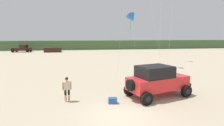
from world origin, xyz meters
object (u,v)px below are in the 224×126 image
Objects in this scene: distant_pickup at (22,48)px; distant_sedan at (53,50)px; jeep at (157,80)px; kite_red_delta at (132,18)px; cooler_box at (113,101)px; person_watching at (67,88)px.

distant_sedan is (7.92, -1.66, -0.34)m from distant_pickup.
kite_red_delta is (1.33, 12.38, 5.43)m from jeep.
kite_red_delta reaches higher than cooler_box.
person_watching is 41.70m from distant_pickup.
person_watching is at bearing 171.82° from cooler_box.
distant_sedan is (-12.91, 37.38, -0.60)m from jeep.
kite_red_delta is (4.71, 13.28, 6.44)m from cooler_box.
kite_red_delta is (14.24, -25.00, 6.03)m from distant_sedan.
person_watching is 0.35× the size of distant_pickup.
person_watching is at bearing -69.65° from distant_pickup.
cooler_box is 0.13× the size of distant_sedan.
distant_pickup reaches higher than person_watching.
distant_sedan is (-9.53, 38.28, 0.41)m from cooler_box.
distant_pickup is 35.13m from kite_red_delta.
kite_red_delta is at bearing 58.38° from person_watching.
jeep is 1.19× the size of distant_sedan.
kite_red_delta reaches higher than distant_sedan.
person_watching is at bearing -179.49° from jeep.
distant_pickup reaches higher than cooler_box.
distant_pickup is (-14.50, 39.10, 0.00)m from person_watching.
cooler_box is at bearing -165.12° from jeep.
distant_sedan is at bearing 99.97° from person_watching.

